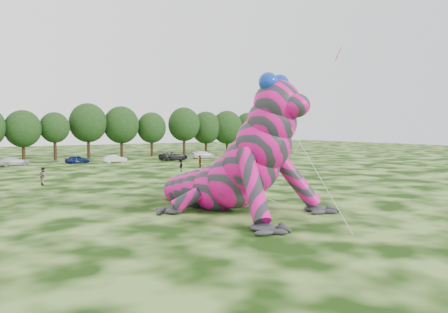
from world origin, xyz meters
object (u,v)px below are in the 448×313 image
at_px(tree_13, 184,131).
at_px(car_7, 203,155).
at_px(spectator_1, 43,176).
at_px(tree_14, 206,133).
at_px(tree_12, 152,134).
at_px(car_4, 77,159).
at_px(tree_10, 88,131).
at_px(inflatable_gecko, 218,144).
at_px(spectator_3, 200,161).
at_px(tree_9, 55,136).
at_px(car_5, 115,159).
at_px(tree_11, 121,132).
at_px(car_3, 13,161).
at_px(tree_8, 23,136).
at_px(tree_17, 276,130).
at_px(spectator_2, 181,166).
at_px(tree_15, 227,132).
at_px(car_6, 174,156).
at_px(flying_kite, 334,63).
at_px(tree_16, 248,132).

bearing_deg(tree_13, car_7, -97.48).
height_order(car_7, spectator_1, spectator_1).
height_order(tree_14, car_7, tree_14).
bearing_deg(tree_12, car_4, -151.70).
distance_m(tree_10, tree_14, 26.07).
bearing_deg(tree_12, inflatable_gecko, -108.88).
relative_size(car_7, spectator_3, 2.89).
bearing_deg(inflatable_gecko, tree_13, 43.63).
height_order(tree_9, car_5, tree_9).
height_order(tree_14, car_5, tree_14).
xyz_separation_m(tree_11, tree_13, (13.35, -1.07, 0.03)).
xyz_separation_m(car_3, car_7, (32.60, -2.79, 0.04)).
xyz_separation_m(tree_8, tree_10, (11.61, 1.59, 0.78)).
xyz_separation_m(tree_10, spectator_1, (-14.70, -35.40, -4.32)).
distance_m(tree_17, spectator_2, 50.56).
bearing_deg(tree_15, tree_13, -176.75).
bearing_deg(tree_13, car_6, -125.81).
relative_size(car_6, spectator_2, 3.32).
height_order(inflatable_gecko, tree_14, inflatable_gecko).
height_order(tree_15, car_5, tree_15).
relative_size(tree_12, spectator_2, 5.48).
distance_m(car_3, car_4, 9.55).
bearing_deg(tree_14, inflatable_gecko, -119.82).
xyz_separation_m(tree_8, tree_13, (31.35, 0.14, 0.59)).
bearing_deg(car_6, tree_9, 49.46).
bearing_deg(flying_kite, car_7, 77.04).
relative_size(car_5, spectator_1, 2.12).
distance_m(tree_13, spectator_1, 48.53).
distance_m(tree_16, spectator_3, 40.39).
relative_size(car_4, car_6, 0.71).
bearing_deg(tree_12, tree_8, -178.22).
xyz_separation_m(tree_9, car_7, (24.72, -10.46, -3.62)).
height_order(inflatable_gecko, tree_16, inflatable_gecko).
distance_m(tree_11, car_5, 13.34).
xyz_separation_m(tree_17, car_5, (-43.49, -9.88, -4.50)).
height_order(tree_11, car_7, tree_11).
xyz_separation_m(tree_11, spectator_2, (-2.84, -30.78, -4.22)).
bearing_deg(car_7, tree_17, -70.15).
distance_m(inflatable_gecko, spectator_2, 27.59).
distance_m(tree_12, car_5, 16.38).
relative_size(tree_11, tree_13, 0.99).
bearing_deg(spectator_3, tree_15, -171.45).
bearing_deg(inflatable_gecko, car_6, 46.57).
bearing_deg(car_5, inflatable_gecko, 170.51).
relative_size(flying_kite, tree_16, 1.52).
relative_size(tree_13, tree_16, 1.08).
bearing_deg(tree_11, tree_13, -4.58).
xyz_separation_m(tree_10, tree_13, (19.73, -1.45, -0.19)).
bearing_deg(spectator_3, car_5, -103.72).
bearing_deg(car_4, tree_16, -79.52).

